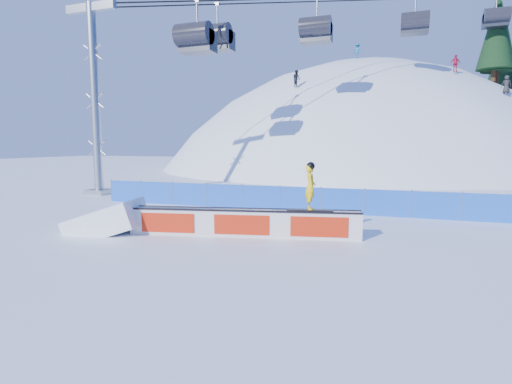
% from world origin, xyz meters
% --- Properties ---
extents(ground, '(160.00, 160.00, 0.00)m').
position_xyz_m(ground, '(0.00, 0.00, 0.00)').
color(ground, white).
rests_on(ground, ground).
extents(snow_hill, '(64.00, 64.00, 64.00)m').
position_xyz_m(snow_hill, '(0.00, 42.00, -18.00)').
color(snow_hill, white).
rests_on(snow_hill, ground).
extents(safety_fence, '(22.05, 0.05, 1.30)m').
position_xyz_m(safety_fence, '(0.00, 4.50, 0.60)').
color(safety_fence, blue).
rests_on(safety_fence, ground).
extents(rail_box, '(8.14, 2.18, 0.98)m').
position_xyz_m(rail_box, '(-0.75, -1.24, 0.48)').
color(rail_box, silver).
rests_on(rail_box, ground).
extents(snow_ramp, '(3.06, 2.24, 1.73)m').
position_xyz_m(snow_ramp, '(-5.77, -2.25, 0.00)').
color(snow_ramp, white).
rests_on(snow_ramp, ground).
extents(snowboarder, '(1.62, 0.64, 1.66)m').
position_xyz_m(snowboarder, '(1.55, -0.78, 1.80)').
color(snowboarder, black).
rests_on(snowboarder, rail_box).
extents(distant_skiers, '(20.00, 10.49, 6.90)m').
position_xyz_m(distant_skiers, '(3.41, 30.52, 11.25)').
color(distant_skiers, black).
rests_on(distant_skiers, ground).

